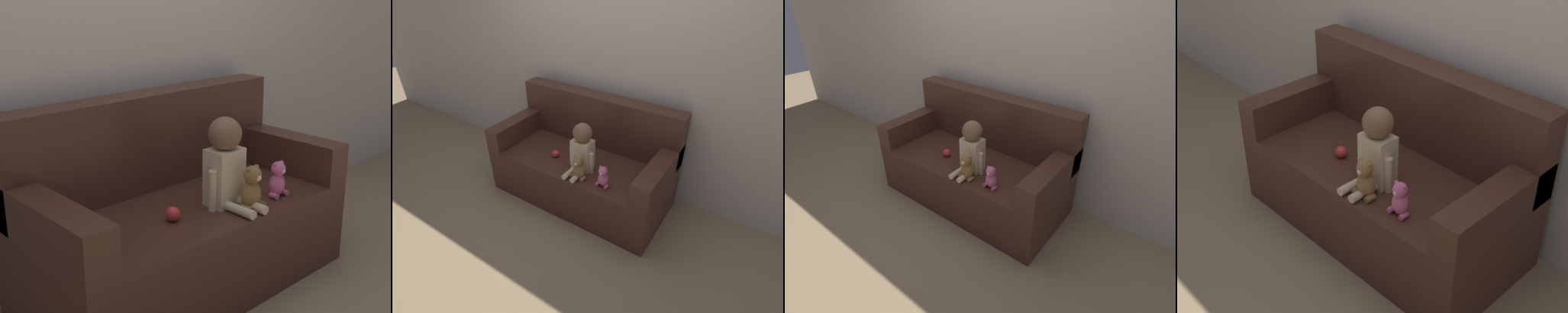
% 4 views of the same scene
% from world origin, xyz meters
% --- Properties ---
extents(ground_plane, '(12.00, 12.00, 0.00)m').
position_xyz_m(ground_plane, '(0.00, 0.00, 0.00)').
color(ground_plane, '#9E8460').
extents(wall_back, '(8.00, 0.05, 2.60)m').
position_xyz_m(wall_back, '(0.00, 0.49, 1.30)').
color(wall_back, beige).
rests_on(wall_back, ground_plane).
extents(couch, '(1.71, 0.80, 1.00)m').
position_xyz_m(couch, '(0.00, 0.06, 0.35)').
color(couch, '#47281E').
rests_on(couch, ground_plane).
extents(person_baby, '(0.25, 0.32, 0.45)m').
position_xyz_m(person_baby, '(0.12, -0.16, 0.69)').
color(person_baby, beige).
rests_on(person_baby, couch).
extents(teddy_bear_brown, '(0.13, 0.10, 0.23)m').
position_xyz_m(teddy_bear_brown, '(0.17, -0.29, 0.58)').
color(teddy_bear_brown, olive).
rests_on(teddy_bear_brown, couch).
extents(plush_toy_side, '(0.11, 0.09, 0.19)m').
position_xyz_m(plush_toy_side, '(0.40, -0.27, 0.57)').
color(plush_toy_side, '#DB6699').
rests_on(plush_toy_side, couch).
extents(toy_ball, '(0.07, 0.07, 0.07)m').
position_xyz_m(toy_ball, '(-0.21, -0.13, 0.51)').
color(toy_ball, red).
rests_on(toy_ball, couch).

